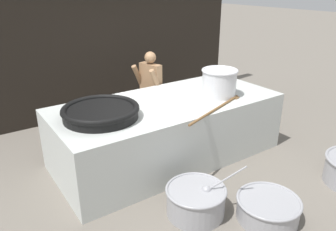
# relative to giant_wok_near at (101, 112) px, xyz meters

# --- Properties ---
(ground_plane) EXTENTS (60.00, 60.00, 0.00)m
(ground_plane) POSITION_rel_giant_wok_near_xyz_m (1.22, 0.04, -1.14)
(ground_plane) COLOR slate
(back_wall) EXTENTS (7.15, 0.24, 3.76)m
(back_wall) POSITION_rel_giant_wok_near_xyz_m (1.22, 2.79, 0.74)
(back_wall) COLOR black
(back_wall) RESTS_ON ground_plane
(hearth_platform) EXTENTS (3.87, 1.73, 1.04)m
(hearth_platform) POSITION_rel_giant_wok_near_xyz_m (1.22, 0.04, -0.62)
(hearth_platform) COLOR silver
(hearth_platform) RESTS_ON ground_plane
(giant_wok_near) EXTENTS (1.14, 1.14, 0.19)m
(giant_wok_near) POSITION_rel_giant_wok_near_xyz_m (0.00, 0.00, 0.00)
(giant_wok_near) COLOR black
(giant_wok_near) RESTS_ON hearth_platform
(stock_pot) EXTENTS (0.63, 0.63, 0.48)m
(stock_pot) POSITION_rel_giant_wok_near_xyz_m (2.12, -0.23, 0.15)
(stock_pot) COLOR silver
(stock_pot) RESTS_ON hearth_platform
(stirring_paddle) EXTENTS (1.47, 0.57, 0.04)m
(stirring_paddle) POSITION_rel_giant_wok_near_xyz_m (1.66, -0.71, -0.08)
(stirring_paddle) COLOR brown
(stirring_paddle) RESTS_ON hearth_platform
(cook) EXTENTS (0.46, 0.65, 1.65)m
(cook) POSITION_rel_giant_wok_near_xyz_m (1.58, 1.18, -0.25)
(cook) COLOR #9E7551
(cook) RESTS_ON ground_plane
(prep_bowl_vegetables) EXTENTS (0.97, 0.82, 0.72)m
(prep_bowl_vegetables) POSITION_rel_giant_wok_near_xyz_m (0.64, -1.47, -0.93)
(prep_bowl_vegetables) COLOR #9E9EA3
(prep_bowl_vegetables) RESTS_ON ground_plane
(prep_bowl_meat) EXTENTS (0.84, 0.84, 0.30)m
(prep_bowl_meat) POSITION_rel_giant_wok_near_xyz_m (1.35, -2.09, -0.98)
(prep_bowl_meat) COLOR #9E9EA3
(prep_bowl_meat) RESTS_ON ground_plane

